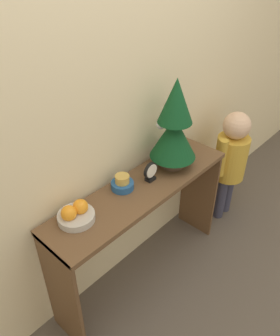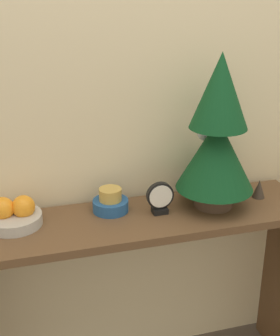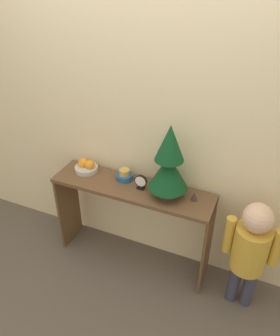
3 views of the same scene
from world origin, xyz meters
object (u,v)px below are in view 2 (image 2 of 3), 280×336
Objects in this scene: singing_bowl at (111,202)px; figurine at (259,189)px; mini_tree at (217,135)px; fruit_bowl at (14,215)px; desk_clock at (160,198)px.

figurine is (0.58, -0.04, 0.00)m from singing_bowl.
mini_tree is 2.99× the size of fruit_bowl.
singing_bowl is (0.34, 0.01, -0.00)m from fruit_bowl.
fruit_bowl is 1.46× the size of singing_bowl.
desk_clock reaches higher than figurine.
fruit_bowl is 2.63× the size of figurine.
mini_tree is at bearing 1.49° from desk_clock.
fruit_bowl reaches higher than singing_bowl.
fruit_bowl is at bearing -178.08° from singing_bowl.
singing_bowl is 0.58m from figurine.
desk_clock reaches higher than singing_bowl.
singing_bowl is at bearing 158.45° from desk_clock.
desk_clock is (-0.21, -0.01, -0.22)m from mini_tree.
fruit_bowl is at bearing 173.87° from desk_clock.
singing_bowl is 1.81× the size of figurine.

